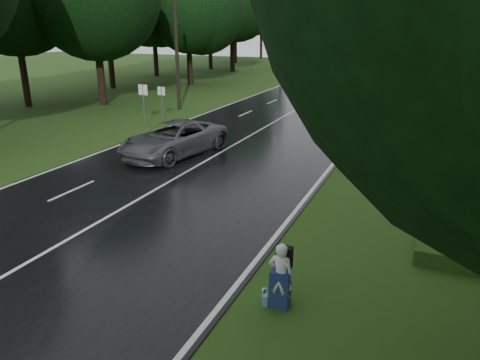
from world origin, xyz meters
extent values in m
plane|color=#244414|center=(0.00, 0.00, 0.00)|extent=(160.00, 160.00, 0.00)
cube|color=black|center=(0.00, 20.00, 0.02)|extent=(12.00, 140.00, 0.04)
cube|color=silver|center=(0.00, 20.00, 0.04)|extent=(0.12, 140.00, 0.01)
imported|color=#4A4C4F|center=(-1.96, 8.12, 0.88)|extent=(3.95, 6.51, 1.69)
imported|color=black|center=(1.24, 52.15, 0.65)|extent=(1.66, 3.84, 1.23)
imported|color=silver|center=(7.08, -2.04, 0.82)|extent=(0.60, 0.40, 1.64)
cube|color=navy|center=(7.08, -2.04, 0.46)|extent=(0.46, 0.31, 0.92)
cube|color=black|center=(7.07, -1.80, 1.18)|extent=(0.37, 0.20, 0.53)
cube|color=teal|center=(6.70, -2.06, 0.14)|extent=(0.26, 0.41, 0.28)
cylinder|color=slate|center=(10.94, 2.03, 0.00)|extent=(1.33, 0.66, 0.66)
camera|label=1|loc=(9.78, -10.68, 6.28)|focal=33.44mm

